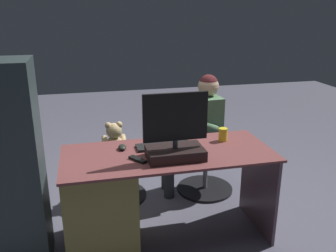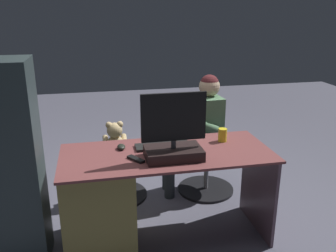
{
  "view_description": "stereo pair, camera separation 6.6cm",
  "coord_description": "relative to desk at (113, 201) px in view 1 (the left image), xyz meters",
  "views": [
    {
      "loc": [
        0.57,
        2.77,
        1.77
      ],
      "look_at": [
        -0.1,
        -0.07,
        0.8
      ],
      "focal_mm": 38.73,
      "sensor_mm": 36.0,
      "label": 1
    },
    {
      "loc": [
        0.51,
        2.79,
        1.77
      ],
      "look_at": [
        -0.1,
        -0.07,
        0.8
      ],
      "focal_mm": 38.73,
      "sensor_mm": 36.0,
      "label": 2
    }
  ],
  "objects": [
    {
      "name": "office_chair_teddy",
      "position": [
        -0.09,
        -0.75,
        -0.15
      ],
      "size": [
        0.57,
        0.57,
        0.44
      ],
      "color": "black",
      "rests_on": "ground_plane"
    },
    {
      "name": "keyboard",
      "position": [
        -0.42,
        -0.11,
        0.36
      ],
      "size": [
        0.42,
        0.14,
        0.02
      ],
      "primitive_type": "cube",
      "color": "black",
      "rests_on": "desk"
    },
    {
      "name": "tv_remote",
      "position": [
        -0.18,
        0.1,
        0.36
      ],
      "size": [
        0.12,
        0.15,
        0.02
      ],
      "primitive_type": "cube",
      "rotation": [
        0.0,
        0.0,
        0.58
      ],
      "color": "black",
      "rests_on": "desk"
    },
    {
      "name": "person",
      "position": [
        -0.89,
        -0.69,
        0.3
      ],
      "size": [
        0.55,
        0.5,
        1.17
      ],
      "color": "#57815B",
      "rests_on": "ground_plane"
    },
    {
      "name": "ground_plane",
      "position": [
        -0.43,
        -0.35,
        -0.39
      ],
      "size": [
        10.0,
        10.0,
        0.0
      ],
      "primitive_type": "plane",
      "color": "#575767"
    },
    {
      "name": "monitor",
      "position": [
        -0.45,
        0.11,
        0.48
      ],
      "size": [
        0.46,
        0.25,
        0.48
      ],
      "color": "black",
      "rests_on": "desk"
    },
    {
      "name": "teddy_bear",
      "position": [
        -0.09,
        -0.76,
        0.2
      ],
      "size": [
        0.23,
        0.23,
        0.33
      ],
      "color": "#D3B47C",
      "rests_on": "office_chair_teddy"
    },
    {
      "name": "computer_mouse",
      "position": [
        -0.1,
        -0.13,
        0.37
      ],
      "size": [
        0.06,
        0.1,
        0.04
      ],
      "primitive_type": "ellipsoid",
      "color": "black",
      "rests_on": "desk"
    },
    {
      "name": "desk",
      "position": [
        0.0,
        0.0,
        0.0
      ],
      "size": [
        1.56,
        0.67,
        0.74
      ],
      "color": "brown",
      "rests_on": "ground_plane"
    },
    {
      "name": "equipment_rack",
      "position": [
        0.68,
        0.04,
        0.34
      ],
      "size": [
        0.44,
        0.36,
        1.46
      ],
      "primitive_type": "cube",
      "color": "#293435",
      "rests_on": "ground_plane"
    },
    {
      "name": "cup",
      "position": [
        -0.91,
        -0.13,
        0.4
      ],
      "size": [
        0.07,
        0.07,
        0.11
      ],
      "primitive_type": "cylinder",
      "color": "yellow",
      "rests_on": "desk"
    },
    {
      "name": "visitor_chair",
      "position": [
        -0.97,
        -0.69,
        -0.14
      ],
      "size": [
        0.55,
        0.55,
        0.44
      ],
      "color": "black",
      "rests_on": "ground_plane"
    }
  ]
}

